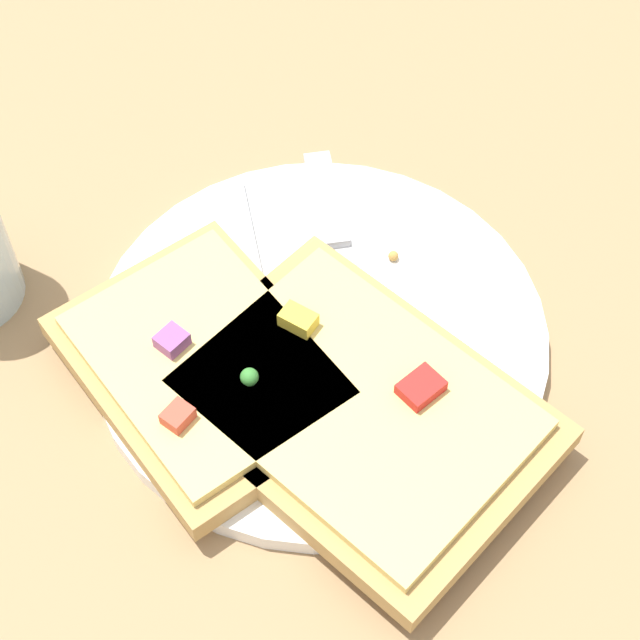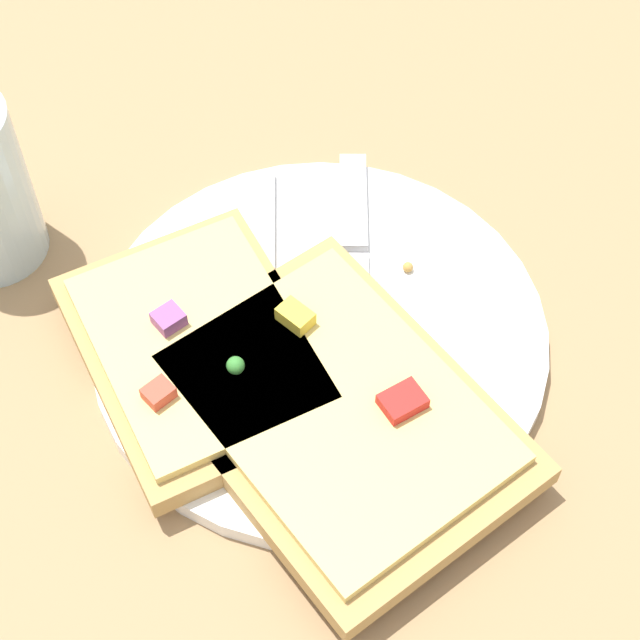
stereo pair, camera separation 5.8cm
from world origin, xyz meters
The scene contains 7 objects.
ground_plane centered at (0.00, 0.00, 0.00)m, with size 4.00×4.00×0.00m, color #9E7A51.
plate centered at (0.00, 0.00, 0.01)m, with size 0.25×0.25×0.01m.
fork centered at (-0.03, -0.02, 0.01)m, with size 0.11×0.21×0.01m.
knife centered at (0.00, 0.05, 0.01)m, with size 0.09×0.18×0.01m.
pizza_slice_main centered at (0.03, -0.05, 0.02)m, with size 0.23×0.21×0.03m.
pizza_slice_corner centered at (-0.05, -0.04, 0.02)m, with size 0.19×0.19×0.03m.
crumb_scatter centered at (-0.04, -0.05, 0.02)m, with size 0.14×0.16×0.01m.
Camera 1 is at (0.07, -0.33, 0.50)m, focal length 60.00 mm.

